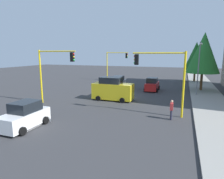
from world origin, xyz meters
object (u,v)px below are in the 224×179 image
Objects in this scene: tree_roadside_mid at (204,53)px; pedestrian_crossing at (171,109)px; car_silver at (118,83)px; traffic_signal_far_right at (115,61)px; car_white at (25,116)px; traffic_signal_near_right at (53,66)px; traffic_signal_near_left at (163,71)px; tree_roadside_far at (196,56)px; delivery_van_yellow at (113,90)px; street_lamp_curbside at (199,63)px; car_red at (152,85)px.

pedestrian_crossing is (14.96, -3.33, -4.71)m from tree_roadside_mid.
car_silver is at bearing -144.66° from pedestrian_crossing.
car_white is at bearing 4.60° from traffic_signal_far_right.
tree_roadside_mid is 5.03× the size of pedestrian_crossing.
traffic_signal_near_left is at bearing 90.00° from traffic_signal_near_right.
delivery_van_yellow is (20.00, -9.92, -3.81)m from tree_roadside_far.
traffic_signal_near_left reaches higher than car_silver.
traffic_signal_far_right is 18.19m from street_lamp_curbside.
street_lamp_curbside reaches higher than car_silver.
tree_roadside_mid reaches higher than car_red.
car_white and car_red have the same top height.
car_silver is at bearing -44.73° from tree_roadside_far.
delivery_van_yellow reaches higher than car_red.
street_lamp_curbside is 4.64m from tree_roadside_mid.
street_lamp_curbside reaches higher than traffic_signal_near_right.
car_white is at bearing -23.15° from tree_roadside_far.
car_red is at bearing -167.54° from traffic_signal_near_left.
traffic_signal_near_right is at bearing -0.03° from traffic_signal_far_right.
car_red is (2.18, -6.91, -4.73)m from tree_roadside_mid.
traffic_signal_far_right is 0.68× the size of tree_roadside_mid.
car_silver is (2.08, -12.47, -4.73)m from tree_roadside_mid.
traffic_signal_far_right is 1.22× the size of delivery_van_yellow.
car_white is at bearing -33.39° from tree_roadside_mid.
tree_roadside_far is 1.98× the size of car_red.
tree_roadside_far is 17.51m from car_silver.
delivery_van_yellow is 2.82× the size of pedestrian_crossing.
delivery_van_yellow is at bearing 18.33° from traffic_signal_far_right.
traffic_signal_near_left is at bearing -19.99° from street_lamp_curbside.
tree_roadside_far reaches higher than car_silver.
traffic_signal_near_left is 12.51m from car_red.
pedestrian_crossing is at bearing 118.83° from car_white.
traffic_signal_near_right is 7.68m from car_white.
tree_roadside_mid reaches higher than car_white.
tree_roadside_mid is 2.18× the size of car_red.
car_white is (20.61, -13.58, -4.73)m from tree_roadside_mid.
traffic_signal_far_right is 17.09m from delivery_van_yellow.
tree_roadside_far is 33.55m from car_white.
street_lamp_curbside reaches higher than traffic_signal_near_left.
tree_roadside_far is (-24.00, 3.80, 1.05)m from traffic_signal_near_left.
car_silver and car_red have the same top height.
traffic_signal_far_right is at bearing -158.04° from car_silver.
delivery_van_yellow is at bearing -124.98° from pedestrian_crossing.
car_silver is at bearing -145.57° from traffic_signal_near_left.
traffic_signal_near_right is 21.11m from tree_roadside_mid.
street_lamp_curbside is at bearing 122.76° from traffic_signal_near_right.
tree_roadside_far reaches higher than pedestrian_crossing.
street_lamp_curbside is at bearing -10.33° from tree_roadside_mid.
car_white is (6.61, -9.29, -3.14)m from traffic_signal_near_left.
traffic_signal_far_right is at bearing -175.40° from car_white.
delivery_van_yellow is at bearing 127.00° from traffic_signal_near_right.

